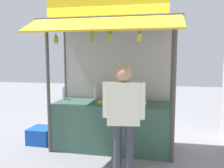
{
  "coord_description": "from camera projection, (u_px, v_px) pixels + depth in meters",
  "views": [
    {
      "loc": [
        0.85,
        -4.13,
        1.71
      ],
      "look_at": [
        0.0,
        0.0,
        1.23
      ],
      "focal_mm": 37.36,
      "sensor_mm": 36.0,
      "label": 1
    }
  ],
  "objects": [
    {
      "name": "ground_plane",
      "position": [
        112.0,
        149.0,
        4.38
      ],
      "size": [
        20.0,
        20.0,
        0.0
      ],
      "primitive_type": "plane",
      "color": "gray"
    },
    {
      "name": "stall_counter",
      "position": [
        112.0,
        126.0,
        4.33
      ],
      "size": [
        2.15,
        0.72,
        0.88
      ],
      "primitive_type": "cube",
      "color": "#385B4C",
      "rests_on": "ground"
    },
    {
      "name": "stall_structure",
      "position": [
        113.0,
        62.0,
        4.28
      ],
      "size": [
        2.35,
        1.53,
        2.7
      ],
      "color": "#4C4742",
      "rests_on": "ground"
    },
    {
      "name": "water_bottle_front_right",
      "position": [
        137.0,
        94.0,
        4.42
      ],
      "size": [
        0.09,
        0.09,
        0.31
      ],
      "color": "silver",
      "rests_on": "stall_counter"
    },
    {
      "name": "water_bottle_far_right",
      "position": [
        95.0,
        94.0,
        4.55
      ],
      "size": [
        0.07,
        0.07,
        0.26
      ],
      "color": "silver",
      "rests_on": "stall_counter"
    },
    {
      "name": "water_bottle_left",
      "position": [
        64.0,
        93.0,
        4.62
      ],
      "size": [
        0.07,
        0.07,
        0.26
      ],
      "color": "silver",
      "rests_on": "stall_counter"
    },
    {
      "name": "magazine_stack_mid_right",
      "position": [
        103.0,
        102.0,
        4.26
      ],
      "size": [
        0.21,
        0.27,
        0.04
      ],
      "color": "white",
      "rests_on": "stall_counter"
    },
    {
      "name": "magazine_stack_mid_left",
      "position": [
        141.0,
        103.0,
        4.13
      ],
      "size": [
        0.22,
        0.27,
        0.05
      ],
      "color": "purple",
      "rests_on": "stall_counter"
    },
    {
      "name": "banana_bunch_inner_left",
      "position": [
        139.0,
        37.0,
        3.6
      ],
      "size": [
        0.09,
        0.09,
        0.27
      ],
      "color": "#332D23"
    },
    {
      "name": "banana_bunch_leftmost",
      "position": [
        92.0,
        37.0,
        3.75
      ],
      "size": [
        0.09,
        0.08,
        0.26
      ],
      "color": "#332D23"
    },
    {
      "name": "banana_bunch_inner_right",
      "position": [
        110.0,
        37.0,
        3.69
      ],
      "size": [
        0.1,
        0.1,
        0.25
      ],
      "color": "#332D23"
    },
    {
      "name": "banana_bunch_rightmost",
      "position": [
        56.0,
        40.0,
        3.88
      ],
      "size": [
        0.1,
        0.1,
        0.28
      ],
      "color": "#332D23"
    },
    {
      "name": "vendor_person",
      "position": [
        124.0,
        111.0,
        3.29
      ],
      "size": [
        0.61,
        0.26,
        1.6
      ],
      "rotation": [
        0.0,
        0.0,
        3.29
      ],
      "color": "#383842",
      "rests_on": "ground"
    },
    {
      "name": "plastic_crate",
      "position": [
        41.0,
        135.0,
        4.66
      ],
      "size": [
        0.46,
        0.46,
        0.31
      ],
      "primitive_type": "cube",
      "rotation": [
        0.0,
        0.0,
        -0.02
      ],
      "color": "#194CB2",
      "rests_on": "ground"
    }
  ]
}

